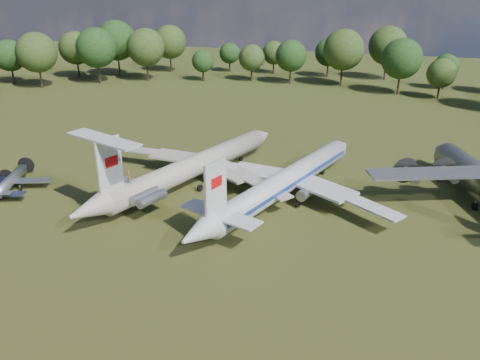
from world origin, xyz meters
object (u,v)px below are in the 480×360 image
(il62_airliner, at_px, (194,170))
(tu104_jet, at_px, (286,185))
(person_on_il62, at_px, (129,176))
(small_prop_northwest, at_px, (10,183))

(il62_airliner, distance_m, tu104_jet, 14.31)
(tu104_jet, distance_m, person_on_il62, 21.02)
(small_prop_northwest, bearing_deg, person_on_il62, -24.07)
(il62_airliner, height_order, person_on_il62, person_on_il62)
(small_prop_northwest, bearing_deg, tu104_jet, -7.85)
(person_on_il62, bearing_deg, small_prop_northwest, 22.67)
(tu104_jet, height_order, person_on_il62, person_on_il62)
(small_prop_northwest, bearing_deg, il62_airliner, 2.25)
(tu104_jet, xyz_separation_m, person_on_il62, (-18.36, -9.78, 3.04))
(il62_airliner, xyz_separation_m, person_on_il62, (-4.15, -11.49, 3.06))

